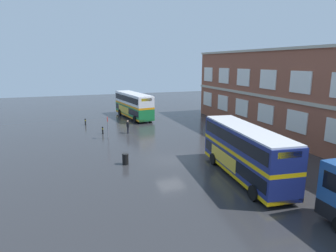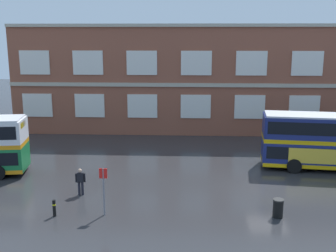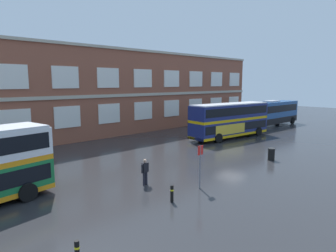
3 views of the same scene
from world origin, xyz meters
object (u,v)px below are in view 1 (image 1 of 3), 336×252
(double_decker_near, at_px, (133,105))
(safety_bollard_east, at_px, (85,122))
(bus_stand_flag, at_px, (108,126))
(double_decker_middle, at_px, (245,151))
(waiting_passenger, at_px, (128,126))
(station_litter_bin, at_px, (125,159))
(safety_bollard_west, at_px, (103,130))

(double_decker_near, xyz_separation_m, safety_bollard_east, (3.25, -7.97, -1.66))
(safety_bollard_east, bearing_deg, bus_stand_flag, 12.40)
(double_decker_middle, height_order, waiting_passenger, double_decker_middle)
(double_decker_near, xyz_separation_m, double_decker_middle, (27.97, 2.58, 0.00))
(waiting_passenger, height_order, bus_stand_flag, bus_stand_flag)
(waiting_passenger, relative_size, safety_bollard_east, 1.79)
(double_decker_near, distance_m, bus_stand_flag, 13.73)
(bus_stand_flag, bearing_deg, safety_bollard_east, -167.60)
(double_decker_near, xyz_separation_m, waiting_passenger, (10.33, -3.14, -1.22))
(station_litter_bin, relative_size, safety_bollard_east, 1.08)
(waiting_passenger, relative_size, safety_bollard_west, 1.79)
(double_decker_middle, bearing_deg, safety_bollard_east, -156.88)
(station_litter_bin, bearing_deg, safety_bollard_west, -177.73)
(waiting_passenger, xyz_separation_m, safety_bollard_west, (-0.68, -3.14, -0.44))
(double_decker_near, height_order, station_litter_bin, double_decker_near)
(double_decker_near, relative_size, safety_bollard_west, 11.84)
(bus_stand_flag, distance_m, safety_bollard_west, 2.95)
(safety_bollard_west, bearing_deg, station_litter_bin, 2.27)
(double_decker_near, bearing_deg, bus_stand_flag, -25.79)
(waiting_passenger, bearing_deg, safety_bollard_west, -102.30)
(station_litter_bin, bearing_deg, double_decker_near, 165.17)
(waiting_passenger, relative_size, bus_stand_flag, 0.63)
(bus_stand_flag, relative_size, safety_bollard_east, 2.84)
(double_decker_middle, distance_m, bus_stand_flag, 17.81)
(waiting_passenger, bearing_deg, bus_stand_flag, -54.45)
(double_decker_middle, bearing_deg, double_decker_near, -174.72)
(double_decker_near, xyz_separation_m, safety_bollard_west, (9.65, -6.27, -1.66))
(station_litter_bin, bearing_deg, double_decker_middle, 53.93)
(safety_bollard_west, xyz_separation_m, safety_bollard_east, (-6.40, -1.70, 0.00))
(waiting_passenger, distance_m, bus_stand_flag, 3.55)
(safety_bollard_east, bearing_deg, safety_bollard_west, 14.86)
(safety_bollard_west, bearing_deg, waiting_passenger, 77.70)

